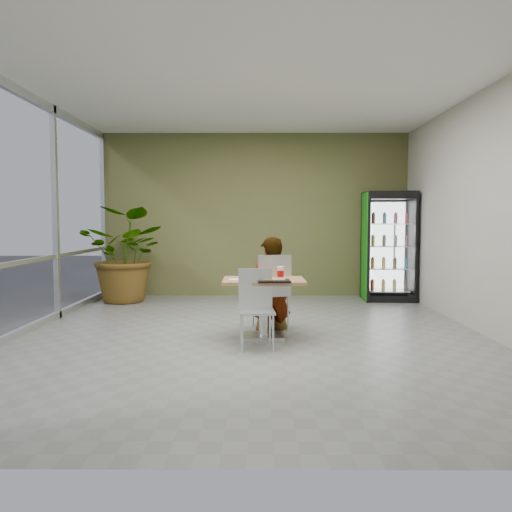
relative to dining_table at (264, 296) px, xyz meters
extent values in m
plane|color=gray|center=(-0.14, 0.12, -0.54)|extent=(7.00, 7.00, 0.00)
cube|color=#BF7C52|center=(0.00, 0.00, 0.19)|extent=(1.03, 0.73, 0.04)
cylinder|color=silver|center=(0.00, 0.00, -0.18)|extent=(0.10, 0.10, 0.71)
cube|color=silver|center=(0.00, 0.00, -0.52)|extent=(0.52, 0.41, 0.04)
cube|color=silver|center=(0.10, 0.55, -0.05)|extent=(0.55, 0.55, 0.03)
cube|color=silver|center=(0.15, 0.34, 0.22)|extent=(0.45, 0.14, 0.54)
cylinder|color=silver|center=(0.24, 0.78, -0.29)|extent=(0.03, 0.03, 0.49)
cylinder|color=silver|center=(-0.14, 0.69, -0.29)|extent=(0.03, 0.03, 0.49)
cylinder|color=silver|center=(0.33, 0.40, -0.29)|extent=(0.03, 0.03, 0.49)
cylinder|color=silver|center=(-0.05, 0.31, -0.29)|extent=(0.03, 0.03, 0.49)
cube|color=silver|center=(-0.09, -0.53, -0.10)|extent=(0.44, 0.44, 0.03)
cube|color=silver|center=(-0.10, -0.34, 0.14)|extent=(0.41, 0.06, 0.48)
cylinder|color=silver|center=(-0.25, -0.72, -0.32)|extent=(0.02, 0.02, 0.43)
cylinder|color=silver|center=(0.10, -0.69, -0.32)|extent=(0.02, 0.02, 0.43)
cylinder|color=silver|center=(-0.27, -0.38, -0.32)|extent=(0.02, 0.02, 0.43)
cylinder|color=silver|center=(0.07, -0.35, -0.32)|extent=(0.02, 0.02, 0.43)
imported|color=black|center=(0.10, 0.50, -0.05)|extent=(0.65, 0.50, 1.57)
cylinder|color=white|center=(-0.12, 0.10, 0.22)|extent=(0.22, 0.22, 0.01)
cylinder|color=white|center=(0.21, 0.01, 0.29)|extent=(0.08, 0.08, 0.15)
cylinder|color=#B70D0B|center=(0.21, 0.01, 0.28)|extent=(0.09, 0.09, 0.08)
cylinder|color=white|center=(0.21, 0.01, 0.36)|extent=(0.09, 0.09, 0.01)
cube|color=white|center=(-0.36, -0.16, 0.22)|extent=(0.15, 0.15, 0.02)
cube|color=black|center=(0.12, -0.29, 0.22)|extent=(0.40, 0.30, 0.02)
cube|color=black|center=(2.37, 3.06, 0.48)|extent=(0.95, 0.76, 2.02)
cube|color=#199C18|center=(1.91, 3.06, 0.48)|extent=(0.05, 0.69, 1.98)
cube|color=white|center=(2.37, 2.71, 0.50)|extent=(0.73, 0.05, 1.62)
imported|color=#3C6C2B|center=(-2.46, 2.84, 0.33)|extent=(1.84, 1.69, 1.73)
camera|label=1|loc=(-0.07, -6.25, 0.94)|focal=35.00mm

